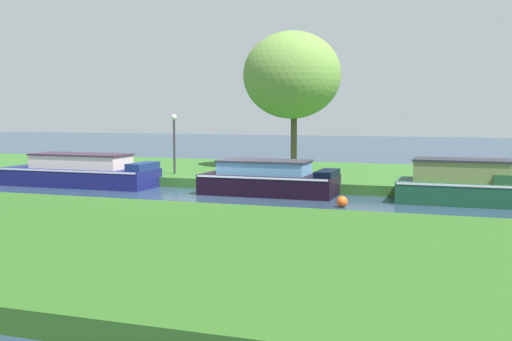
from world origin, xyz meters
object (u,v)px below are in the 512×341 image
Objects in this scene: channel_buoy at (342,202)px; navy_barge at (82,172)px; lamp_post at (174,136)px; mooring_post_far at (73,164)px; mooring_post_near at (230,171)px; willow_tree_left at (292,75)px; black_narrowboat at (269,179)px; forest_cruiser at (462,184)px.

navy_barge is at bearing 169.29° from channel_buoy.
mooring_post_far is (-4.46, -1.21, -1.26)m from lamp_post.
mooring_post_near is 6.24m from channel_buoy.
mooring_post_far is 2.24× the size of channel_buoy.
navy_barge is 1.00× the size of willow_tree_left.
lamp_post is 3.60m from mooring_post_near.
lamp_post is at bearing 155.52° from black_narrowboat.
forest_cruiser is at bearing -10.99° from lamp_post.
lamp_post is (3.19, 2.34, 1.48)m from navy_barge.
lamp_post is 3.19× the size of mooring_post_far.
navy_barge reaches higher than mooring_post_near.
forest_cruiser reaches higher than channel_buoy.
lamp_post is 9.70m from channel_buoy.
forest_cruiser is 0.62× the size of willow_tree_left.
lamp_post is 4.79m from mooring_post_far.
navy_barge is 10.88m from willow_tree_left.
lamp_post is at bearing 36.33° from navy_barge.
black_narrowboat is 1.95× the size of lamp_post.
willow_tree_left is 17.99× the size of channel_buoy.
channel_buoy is at bearing -28.42° from lamp_post.
lamp_post reaches higher than channel_buoy.
willow_tree_left is 7.12m from mooring_post_near.
lamp_post reaches higher than navy_barge.
forest_cruiser is at bearing -7.23° from mooring_post_near.
mooring_post_far is at bearing 138.24° from navy_barge.
mooring_post_near is at bearing -99.82° from willow_tree_left.
forest_cruiser is 16.57m from mooring_post_far.
black_narrowboat is at bearing -6.74° from mooring_post_far.
forest_cruiser is at bearing 0.00° from black_narrowboat.
willow_tree_left is 2.52× the size of lamp_post.
lamp_post is (-4.10, -4.48, -2.83)m from willow_tree_left.
mooring_post_far reaches higher than channel_buoy.
navy_barge is 1.63× the size of forest_cruiser.
willow_tree_left is 11.03m from channel_buoy.
forest_cruiser is 1.56× the size of lamp_post.
willow_tree_left is (-1.04, 6.82, 4.32)m from black_narrowboat.
mooring_post_near is (-8.95, 1.14, 0.06)m from forest_cruiser.
mooring_post_near is at bearing 172.77° from forest_cruiser.
lamp_post reaches higher than black_narrowboat.
navy_barge is 8.07× the size of mooring_post_far.
channel_buoy is (3.22, -2.18, -0.39)m from black_narrowboat.
navy_barge is 15.25m from forest_cruiser.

